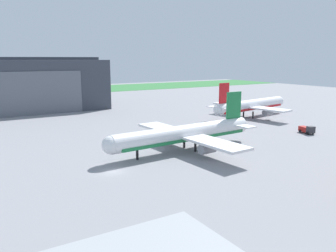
% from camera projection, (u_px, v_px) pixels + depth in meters
% --- Properties ---
extents(ground_plane, '(440.00, 440.00, 0.00)m').
position_uv_depth(ground_plane, '(113.00, 172.00, 66.26)').
color(ground_plane, gray).
extents(grass_field_strip, '(440.00, 56.00, 0.08)m').
position_uv_depth(grass_field_strip, '(2.00, 93.00, 216.00)').
color(grass_field_strip, '#36783E').
rests_on(grass_field_strip, ground_plane).
extents(airliner_far_left, '(39.84, 31.59, 13.40)m').
position_uv_depth(airliner_far_left, '(251.00, 106.00, 126.98)').
color(airliner_far_left, silver).
rests_on(airliner_far_left, ground_plane).
extents(airliner_near_right, '(41.56, 35.73, 13.09)m').
position_uv_depth(airliner_near_right, '(185.00, 134.00, 80.73)').
color(airliner_near_right, white).
rests_on(airliner_near_right, ground_plane).
extents(pushback_tractor, '(3.10, 5.19, 2.36)m').
position_uv_depth(pushback_tractor, '(307.00, 129.00, 99.88)').
color(pushback_tractor, '#2D2D33').
rests_on(pushback_tractor, ground_plane).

